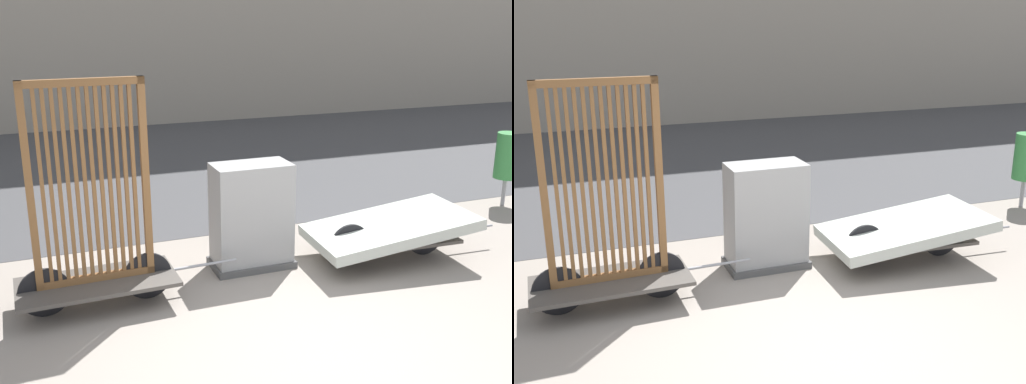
# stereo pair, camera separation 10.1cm
# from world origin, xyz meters

# --- Properties ---
(ground_plane) EXTENTS (60.00, 60.00, 0.00)m
(ground_plane) POSITION_xyz_m (0.00, 0.00, 0.00)
(ground_plane) COLOR gray
(road_strip) EXTENTS (56.00, 8.49, 0.01)m
(road_strip) POSITION_xyz_m (0.00, 7.49, 0.00)
(road_strip) COLOR #424244
(road_strip) RESTS_ON ground_plane
(bike_cart_with_bedframe) EXTENTS (2.27, 0.80, 2.29)m
(bike_cart_with_bedframe) POSITION_xyz_m (-1.69, 1.71, 0.80)
(bike_cart_with_bedframe) COLOR #4C4742
(bike_cart_with_bedframe) RESTS_ON ground_plane
(bike_cart_with_mattress) EXTENTS (2.46, 1.20, 0.59)m
(bike_cart_with_mattress) POSITION_xyz_m (1.70, 1.71, 0.38)
(bike_cart_with_mattress) COLOR #4C4742
(bike_cart_with_mattress) RESTS_ON ground_plane
(utility_cabinet) EXTENTS (0.95, 0.54, 1.23)m
(utility_cabinet) POSITION_xyz_m (0.10, 2.12, 0.58)
(utility_cabinet) COLOR #4C4C4C
(utility_cabinet) RESTS_ON ground_plane
(trash_bin) EXTENTS (0.37, 0.37, 1.13)m
(trash_bin) POSITION_xyz_m (4.55, 2.90, 0.77)
(trash_bin) COLOR gray
(trash_bin) RESTS_ON ground_plane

